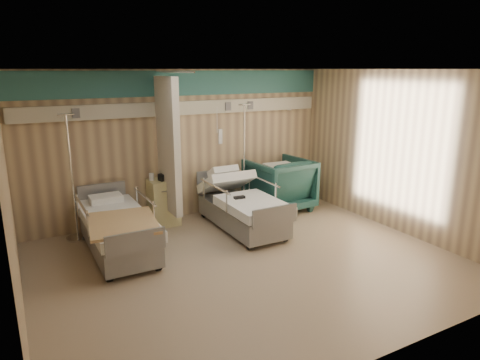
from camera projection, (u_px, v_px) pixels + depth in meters
name	position (u px, v px, depth m)	size (l,w,h in m)	color
ground	(249.00, 263.00, 6.36)	(6.00, 5.00, 0.00)	#9C896C
room_walls	(239.00, 137.00, 6.10)	(6.04, 5.04, 2.82)	tan
bed_right	(242.00, 212.00, 7.67)	(1.00, 2.16, 0.63)	white
bed_left	(118.00, 234.00, 6.65)	(1.00, 2.16, 0.63)	white
bedside_cabinet	(164.00, 202.00, 7.87)	(0.50, 0.48, 0.85)	#DCD089
visitor_armchair	(279.00, 184.00, 8.68)	(1.13, 1.17, 1.06)	#1C4643
waffle_blanket	(281.00, 157.00, 8.55)	(0.57, 0.51, 0.06)	white
iv_stand_right	(244.00, 191.00, 8.55)	(0.39, 0.39, 2.17)	silver
iv_stand_left	(76.00, 214.00, 7.18)	(0.38, 0.38, 2.12)	silver
call_remote	(239.00, 197.00, 7.39)	(0.19, 0.09, 0.04)	black
tan_blanket	(123.00, 223.00, 6.16)	(0.93, 1.18, 0.04)	tan
toiletry_bag	(165.00, 177.00, 7.73)	(0.22, 0.14, 0.12)	black
white_cup	(151.00, 177.00, 7.71)	(0.09, 0.09, 0.13)	white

